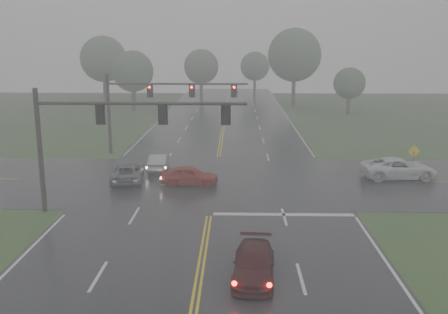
{
  "coord_description": "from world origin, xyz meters",
  "views": [
    {
      "loc": [
        1.6,
        -14.28,
        10.13
      ],
      "look_at": [
        0.85,
        16.0,
        3.21
      ],
      "focal_mm": 40.0,
      "sensor_mm": 36.0,
      "label": 1
    }
  ],
  "objects_px": {
    "sedan_red": "(190,185)",
    "signal_gantry_near": "(102,127)",
    "sedan_maroon": "(254,277)",
    "signal_gantry_far": "(152,98)",
    "pickup_white": "(398,178)",
    "car_grey": "(128,181)",
    "sedan_silver": "(159,170)"
  },
  "relations": [
    {
      "from": "sedan_maroon",
      "to": "signal_gantry_far",
      "type": "bearing_deg",
      "value": 112.97
    },
    {
      "from": "sedan_maroon",
      "to": "sedan_red",
      "type": "distance_m",
      "value": 15.25
    },
    {
      "from": "sedan_silver",
      "to": "pickup_white",
      "type": "relative_size",
      "value": 0.71
    },
    {
      "from": "sedan_silver",
      "to": "car_grey",
      "type": "xyz_separation_m",
      "value": [
        -1.84,
        -3.42,
        0.0
      ]
    },
    {
      "from": "sedan_maroon",
      "to": "car_grey",
      "type": "xyz_separation_m",
      "value": [
        -8.95,
        15.65,
        0.0
      ]
    },
    {
      "from": "sedan_maroon",
      "to": "car_grey",
      "type": "distance_m",
      "value": 18.03
    },
    {
      "from": "sedan_red",
      "to": "signal_gantry_far",
      "type": "relative_size",
      "value": 0.32
    },
    {
      "from": "sedan_red",
      "to": "pickup_white",
      "type": "xyz_separation_m",
      "value": [
        15.84,
        2.26,
        0.0
      ]
    },
    {
      "from": "sedan_red",
      "to": "signal_gantry_near",
      "type": "height_order",
      "value": "signal_gantry_near"
    },
    {
      "from": "car_grey",
      "to": "signal_gantry_near",
      "type": "xyz_separation_m",
      "value": [
        0.14,
        -6.97,
        5.29
      ]
    },
    {
      "from": "car_grey",
      "to": "pickup_white",
      "type": "distance_m",
      "value": 20.64
    },
    {
      "from": "sedan_red",
      "to": "car_grey",
      "type": "relative_size",
      "value": 0.86
    },
    {
      "from": "sedan_maroon",
      "to": "pickup_white",
      "type": "xyz_separation_m",
      "value": [
        11.65,
        16.92,
        0.0
      ]
    },
    {
      "from": "sedan_maroon",
      "to": "signal_gantry_near",
      "type": "relative_size",
      "value": 0.35
    },
    {
      "from": "pickup_white",
      "to": "signal_gantry_near",
      "type": "xyz_separation_m",
      "value": [
        -20.46,
        -8.24,
        5.29
      ]
    },
    {
      "from": "signal_gantry_near",
      "to": "signal_gantry_far",
      "type": "height_order",
      "value": "signal_gantry_near"
    },
    {
      "from": "sedan_maroon",
      "to": "car_grey",
      "type": "bearing_deg",
      "value": 123.93
    },
    {
      "from": "sedan_silver",
      "to": "signal_gantry_near",
      "type": "relative_size",
      "value": 0.32
    },
    {
      "from": "sedan_silver",
      "to": "sedan_maroon",
      "type": "bearing_deg",
      "value": 108.52
    },
    {
      "from": "sedan_maroon",
      "to": "signal_gantry_far",
      "type": "relative_size",
      "value": 0.34
    },
    {
      "from": "sedan_red",
      "to": "sedan_silver",
      "type": "height_order",
      "value": "sedan_red"
    },
    {
      "from": "car_grey",
      "to": "signal_gantry_far",
      "type": "bearing_deg",
      "value": -99.96
    },
    {
      "from": "sedan_red",
      "to": "sedan_silver",
      "type": "bearing_deg",
      "value": 35.86
    },
    {
      "from": "sedan_red",
      "to": "car_grey",
      "type": "bearing_deg",
      "value": 80.67
    },
    {
      "from": "car_grey",
      "to": "signal_gantry_near",
      "type": "height_order",
      "value": "signal_gantry_near"
    },
    {
      "from": "pickup_white",
      "to": "sedan_maroon",
      "type": "bearing_deg",
      "value": 141.25
    },
    {
      "from": "sedan_red",
      "to": "signal_gantry_near",
      "type": "xyz_separation_m",
      "value": [
        -4.62,
        -5.98,
        5.29
      ]
    },
    {
      "from": "sedan_red",
      "to": "pickup_white",
      "type": "bearing_deg",
      "value": -79.44
    },
    {
      "from": "signal_gantry_far",
      "to": "sedan_silver",
      "type": "bearing_deg",
      "value": -76.38
    },
    {
      "from": "signal_gantry_near",
      "to": "signal_gantry_far",
      "type": "bearing_deg",
      "value": 89.3
    },
    {
      "from": "sedan_red",
      "to": "signal_gantry_near",
      "type": "distance_m",
      "value": 9.23
    },
    {
      "from": "sedan_maroon",
      "to": "sedan_red",
      "type": "relative_size",
      "value": 1.06
    }
  ]
}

